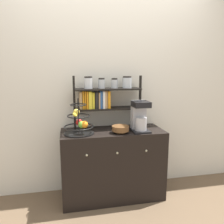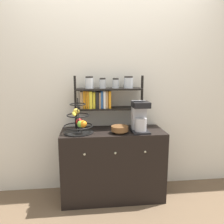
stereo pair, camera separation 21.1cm
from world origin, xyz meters
name	(u,v)px [view 2 (the right image)]	position (x,y,z in m)	size (l,w,h in m)	color
ground_plane	(115,207)	(0.00, 0.00, 0.00)	(12.00, 12.00, 0.00)	brown
wall_back	(110,84)	(0.00, 0.51, 1.30)	(7.00, 0.05, 2.60)	silver
sideboard	(113,164)	(0.00, 0.23, 0.40)	(1.14, 0.48, 0.79)	black
coffee_maker	(140,116)	(0.29, 0.17, 0.96)	(0.18, 0.24, 0.33)	black
fruit_stand	(79,122)	(-0.37, 0.17, 0.91)	(0.32, 0.32, 0.38)	black
wooden_bowl	(120,129)	(0.06, 0.12, 0.84)	(0.19, 0.19, 0.08)	brown
shelf_hutch	(104,96)	(-0.09, 0.36, 1.17)	(0.79, 0.20, 0.60)	black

